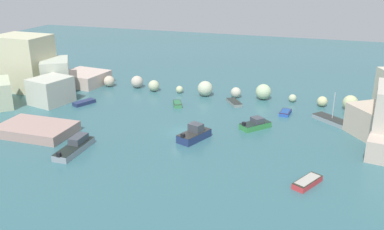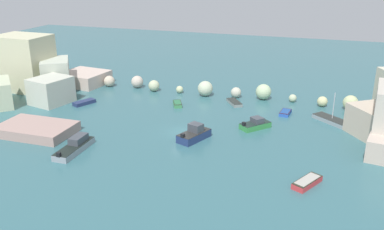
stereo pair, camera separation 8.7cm
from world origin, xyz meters
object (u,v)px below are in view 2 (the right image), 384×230
object	(u,v)px
stone_dock	(36,129)
moored_boat_5	(307,182)
moored_boat_6	(84,102)
moored_boat_7	(255,124)
moored_boat_2	(177,104)
moored_boat_8	(234,102)
moored_boat_3	(332,120)
moored_boat_4	(285,113)
moored_boat_1	(194,134)
moored_boat_0	(75,146)

from	to	relation	value
stone_dock	moored_boat_5	size ratio (longest dim) A/B	2.44
moored_boat_6	moored_boat_7	world-z (taller)	moored_boat_7
moored_boat_2	moored_boat_8	bearing A→B (deg)	88.14
moored_boat_3	moored_boat_7	distance (m)	11.22
moored_boat_4	moored_boat_8	size ratio (longest dim) A/B	0.74
stone_dock	moored_boat_4	bearing A→B (deg)	30.87
moored_boat_1	moored_boat_6	size ratio (longest dim) A/B	1.33
moored_boat_7	moored_boat_8	xyz separation A→B (m)	(-5.04, 9.05, -0.28)
moored_boat_8	moored_boat_4	bearing A→B (deg)	40.57
moored_boat_6	moored_boat_7	size ratio (longest dim) A/B	0.87
moored_boat_7	moored_boat_8	size ratio (longest dim) A/B	1.14
moored_boat_7	moored_boat_8	bearing A→B (deg)	69.96
moored_boat_6	moored_boat_1	bearing A→B (deg)	93.64
moored_boat_2	moored_boat_4	distance (m)	16.50
stone_dock	moored_boat_8	bearing A→B (deg)	42.90
moored_boat_0	moored_boat_4	xyz separation A→B (m)	(22.09, 20.80, -0.29)
moored_boat_3	moored_boat_7	size ratio (longest dim) A/B	1.29
moored_boat_2	moored_boat_5	xyz separation A→B (m)	(21.03, -19.06, 0.02)
moored_boat_5	moored_boat_8	xyz separation A→B (m)	(-12.80, 22.66, -0.07)
moored_boat_5	moored_boat_0	bearing A→B (deg)	-61.74
moored_boat_1	moored_boat_3	size ratio (longest dim) A/B	0.90
moored_boat_3	moored_boat_5	world-z (taller)	moored_boat_3
moored_boat_1	moored_boat_2	distance (m)	13.48
moored_boat_0	moored_boat_4	world-z (taller)	moored_boat_0
moored_boat_7	moored_boat_1	bearing A→B (deg)	174.38
moored_boat_2	moored_boat_7	bearing A→B (deg)	42.16
moored_boat_8	moored_boat_6	bearing A→B (deg)	-105.30
moored_boat_0	moored_boat_1	size ratio (longest dim) A/B	1.27
moored_boat_1	moored_boat_2	xyz separation A→B (m)	(-6.66, 11.72, -0.40)
moored_boat_3	moored_boat_7	xyz separation A→B (m)	(-9.73, -5.58, 0.22)
moored_boat_2	moored_boat_3	size ratio (longest dim) A/B	0.54
stone_dock	moored_boat_6	size ratio (longest dim) A/B	2.53
moored_boat_2	moored_boat_5	distance (m)	28.38
moored_boat_6	moored_boat_7	distance (m)	27.49
moored_boat_6	moored_boat_8	world-z (taller)	moored_boat_6
moored_boat_4	moored_boat_8	xyz separation A→B (m)	(-8.22, 2.27, -0.02)
moored_boat_4	moored_boat_7	distance (m)	7.50
moored_boat_2	moored_boat_8	size ratio (longest dim) A/B	0.79
stone_dock	moored_boat_5	world-z (taller)	stone_dock
moored_boat_0	moored_boat_5	size ratio (longest dim) A/B	1.63
moored_boat_3	moored_boat_6	world-z (taller)	moored_boat_3
moored_boat_8	moored_boat_2	bearing A→B (deg)	-100.37
moored_boat_7	moored_boat_0	bearing A→B (deg)	167.42
moored_boat_0	moored_boat_5	distance (m)	26.68
stone_dock	moored_boat_3	bearing A→B (deg)	24.57
moored_boat_3	moored_boat_6	size ratio (longest dim) A/B	1.48
moored_boat_1	moored_boat_7	distance (m)	9.11
moored_boat_5	moored_boat_6	xyz separation A→B (m)	(-35.22, 15.06, -0.06)
stone_dock	moored_boat_7	distance (m)	28.90
stone_dock	moored_boat_4	world-z (taller)	stone_dock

